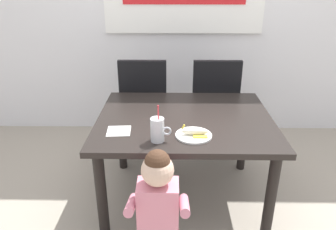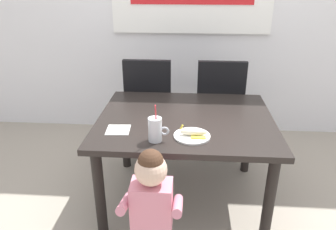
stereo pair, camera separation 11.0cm
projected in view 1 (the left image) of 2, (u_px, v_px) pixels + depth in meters
ground_plane at (183, 197)px, 2.57m from camera, size 24.00×24.00×0.00m
dining_table at (185, 129)px, 2.33m from camera, size 1.24×1.02×0.70m
dining_chair_left at (144, 101)px, 3.02m from camera, size 0.44×0.44×0.96m
dining_chair_right at (214, 101)px, 3.01m from camera, size 0.44×0.44×0.96m
toddler_standing at (158, 202)px, 1.71m from camera, size 0.33×0.24×0.84m
milk_cup at (158, 131)px, 1.94m from camera, size 0.13×0.08×0.25m
snack_plate at (194, 135)px, 2.02m from camera, size 0.23×0.23×0.01m
peeled_banana at (196, 132)px, 2.01m from camera, size 0.17×0.11×0.07m
paper_napkin at (119, 131)px, 2.08m from camera, size 0.16×0.16×0.00m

